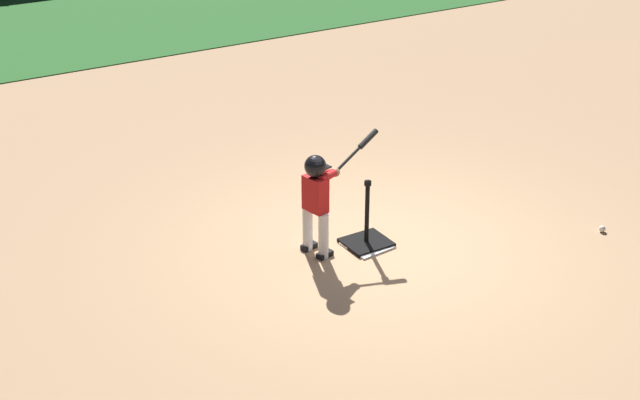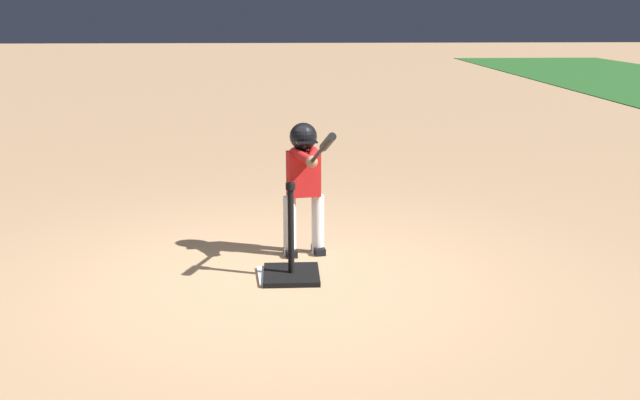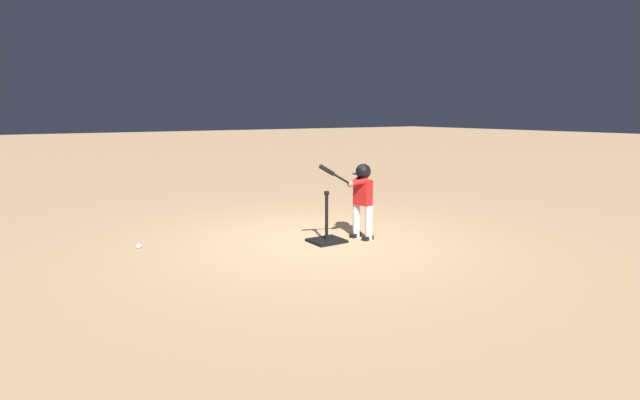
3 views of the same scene
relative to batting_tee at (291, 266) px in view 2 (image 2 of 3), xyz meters
name	(u,v)px [view 2 (image 2 of 3)]	position (x,y,z in m)	size (l,w,h in m)	color
ground_plane	(277,281)	(0.08, -0.11, -0.09)	(90.00, 90.00, 0.00)	tan
home_plate	(286,275)	(-0.02, -0.04, -0.08)	(0.44, 0.44, 0.02)	white
batting_tee	(291,266)	(0.00, 0.00, 0.00)	(0.49, 0.44, 0.76)	black
batter_child	(305,173)	(-0.54, 0.13, 0.64)	(1.02, 0.40, 1.20)	silver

